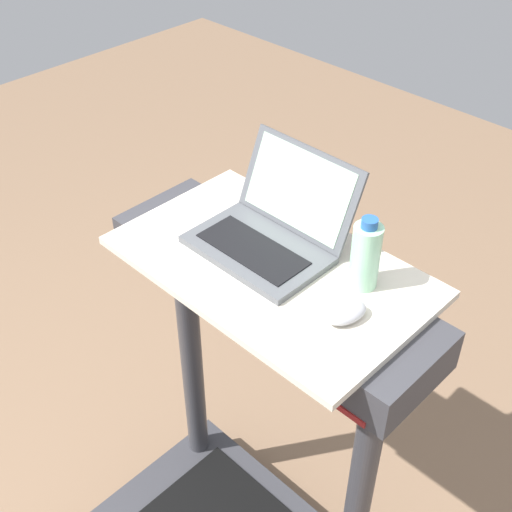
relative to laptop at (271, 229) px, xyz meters
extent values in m
cylinder|color=#38383D|center=(-0.29, -0.05, -0.63)|extent=(0.07, 0.07, 0.92)
cylinder|color=#38383D|center=(0.39, -0.05, -0.63)|extent=(0.07, 0.07, 0.92)
cube|color=#38383D|center=(0.05, -0.05, -0.12)|extent=(0.90, 0.28, 0.11)
cube|color=#0C3F19|center=(0.05, -0.20, -0.12)|extent=(0.24, 0.01, 0.06)
cube|color=maroon|center=(0.05, -0.20, -0.17)|extent=(0.81, 0.00, 0.02)
cube|color=beige|center=(0.05, -0.05, -0.06)|extent=(0.76, 0.46, 0.02)
cube|color=#515459|center=(0.00, -0.05, -0.04)|extent=(0.34, 0.21, 0.02)
cube|color=black|center=(0.00, -0.06, -0.03)|extent=(0.28, 0.12, 0.00)
cube|color=#515459|center=(0.00, 0.10, 0.07)|extent=(0.34, 0.09, 0.20)
cube|color=#B2E0B7|center=(0.00, 0.10, 0.07)|extent=(0.30, 0.07, 0.18)
ellipsoid|color=#B2B2B7|center=(0.30, -0.08, -0.03)|extent=(0.08, 0.11, 0.03)
cylinder|color=#9EDBB2|center=(0.25, 0.04, 0.04)|extent=(0.07, 0.07, 0.16)
cylinder|color=#2659A5|center=(0.25, 0.04, 0.13)|extent=(0.04, 0.04, 0.02)
camera|label=1|loc=(0.90, -0.97, 0.97)|focal=47.34mm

